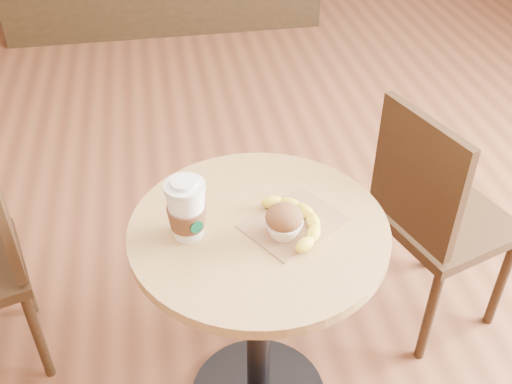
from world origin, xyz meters
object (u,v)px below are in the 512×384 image
at_px(chair_right, 434,215).
at_px(coffee_cup, 187,211).
at_px(cafe_table, 259,289).
at_px(muffin, 284,222).
at_px(banana, 296,221).

distance_m(chair_right, coffee_cup, 0.91).
xyz_separation_m(cafe_table, muffin, (0.05, -0.04, 0.28)).
distance_m(muffin, banana, 0.05).
height_order(chair_right, banana, chair_right).
relative_size(coffee_cup, muffin, 1.73).
relative_size(cafe_table, banana, 3.21).
relative_size(cafe_table, muffin, 7.85).
bearing_deg(coffee_cup, muffin, -34.95).
distance_m(cafe_table, chair_right, 0.68).
xyz_separation_m(coffee_cup, muffin, (0.23, -0.05, -0.03)).
bearing_deg(muffin, chair_right, 27.17).
bearing_deg(banana, cafe_table, 158.53).
bearing_deg(chair_right, coffee_cup, 89.14).
bearing_deg(chair_right, muffin, 99.07).
relative_size(chair_right, coffee_cup, 5.30).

